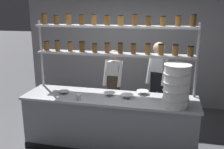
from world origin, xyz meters
TOP-DOWN VIEW (x-y plane):
  - ground_plane at (0.00, 0.00)m, footprint 40.00×40.00m
  - back_wall at (0.00, 2.25)m, footprint 5.30×0.12m
  - prep_counter at (0.00, -0.00)m, footprint 2.90×0.76m
  - spice_shelf_unit at (-0.00, 0.33)m, footprint 2.79×0.28m
  - chef_left at (-0.10, 0.78)m, footprint 0.38×0.29m
  - chef_center at (0.75, 0.76)m, footprint 0.41×0.34m
  - container_stack at (1.06, -0.19)m, footprint 0.40×0.40m
  - prep_bowl_near_left at (-0.01, 0.06)m, footprint 0.20×0.20m
  - prep_bowl_center_front at (0.52, 0.26)m, footprint 0.21×0.21m
  - prep_bowl_center_back at (0.30, 0.01)m, footprint 0.21×0.21m
  - prep_bowl_near_right at (-0.80, -0.03)m, footprint 0.18×0.18m
  - serving_cup_front at (-0.44, -0.26)m, footprint 0.08×0.08m

SIDE VIEW (x-z plane):
  - ground_plane at x=0.00m, z-range 0.00..0.00m
  - prep_counter at x=0.00m, z-range 0.00..0.92m
  - chef_left at x=-0.10m, z-range 0.11..1.68m
  - prep_bowl_near_right at x=-0.80m, z-range 0.92..0.97m
  - prep_bowl_near_left at x=-0.01m, z-range 0.92..0.97m
  - prep_bowl_center_front at x=0.52m, z-range 0.92..0.98m
  - prep_bowl_center_back at x=0.30m, z-range 0.92..0.98m
  - serving_cup_front at x=-0.44m, z-range 0.92..1.01m
  - chef_center at x=0.75m, z-range 0.14..1.89m
  - container_stack at x=1.06m, z-range 0.92..1.56m
  - back_wall at x=0.00m, z-range 0.00..3.22m
  - spice_shelf_unit at x=0.00m, z-range 0.66..2.92m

